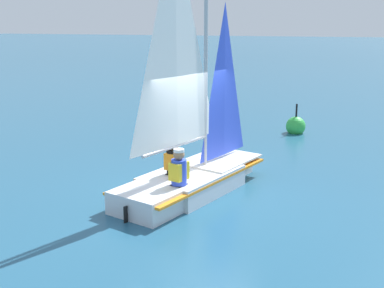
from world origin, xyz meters
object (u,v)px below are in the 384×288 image
at_px(sailboat_main, 191,155).
at_px(sailor_helm, 174,166).
at_px(buoy_marker, 296,126).
at_px(sailor_crew, 179,176).

height_order(sailboat_main, sailor_helm, sailboat_main).
height_order(sailboat_main, buoy_marker, sailboat_main).
distance_m(sailor_crew, buoy_marker, 7.50).
xyz_separation_m(sailor_helm, sailor_crew, (0.39, -0.60, 0.01)).
relative_size(sailboat_main, sailor_helm, 4.74).
height_order(sailor_crew, buoy_marker, sailor_crew).
xyz_separation_m(sailboat_main, sailor_crew, (0.12, -0.87, -0.19)).
bearing_deg(sailor_helm, sailor_crew, -134.01).
distance_m(sailboat_main, buoy_marker, 6.67).
distance_m(sailboat_main, sailor_helm, 0.44).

